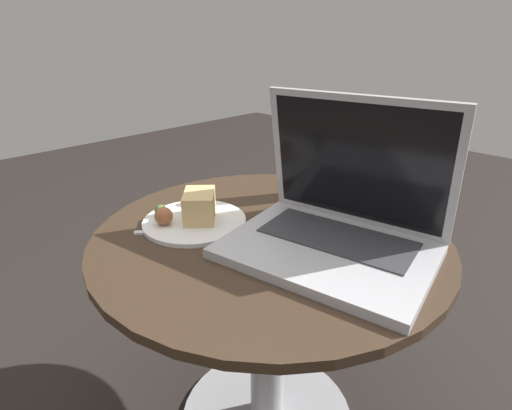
# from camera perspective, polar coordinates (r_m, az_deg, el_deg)

# --- Properties ---
(table) EXTENTS (0.70, 0.70, 0.53)m
(table) POSITION_cam_1_polar(r_m,az_deg,el_deg) (0.89, 1.80, -12.93)
(table) COLOR #9E9EA3
(table) RESTS_ON ground_plane
(napkin) EXTENTS (0.20, 0.18, 0.00)m
(napkin) POSITION_cam_1_polar(r_m,az_deg,el_deg) (0.86, -7.87, -2.09)
(napkin) COLOR silver
(napkin) RESTS_ON table
(laptop) EXTENTS (0.40, 0.32, 0.27)m
(laptop) POSITION_cam_1_polar(r_m,az_deg,el_deg) (0.74, 11.65, -2.13)
(laptop) COLOR #B2B2B7
(laptop) RESTS_ON table
(beer_glass) EXTENTS (0.06, 0.06, 0.19)m
(beer_glass) POSITION_cam_1_polar(r_m,az_deg,el_deg) (0.95, 6.21, 6.65)
(beer_glass) COLOR gold
(beer_glass) RESTS_ON table
(snack_plate) EXTENTS (0.21, 0.21, 0.07)m
(snack_plate) POSITION_cam_1_polar(r_m,az_deg,el_deg) (0.84, -8.86, -1.31)
(snack_plate) COLOR white
(snack_plate) RESTS_ON table
(fork) EXTENTS (0.13, 0.16, 0.00)m
(fork) POSITION_cam_1_polar(r_m,az_deg,el_deg) (0.82, -9.25, -3.51)
(fork) COLOR silver
(fork) RESTS_ON table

